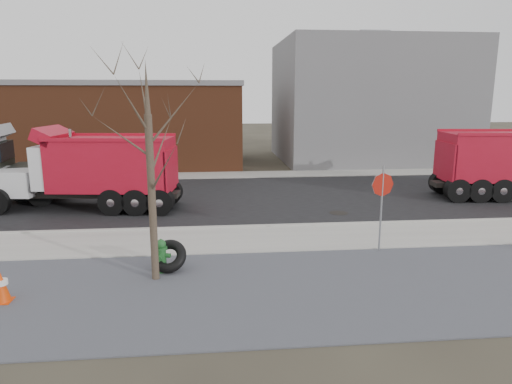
{
  "coord_description": "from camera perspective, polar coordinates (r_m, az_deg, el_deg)",
  "views": [
    {
      "loc": [
        -1.76,
        -13.26,
        4.42
      ],
      "look_at": [
        -0.4,
        0.88,
        1.4
      ],
      "focal_mm": 32.0,
      "sensor_mm": 36.0,
      "label": 1
    }
  ],
  "objects": [
    {
      "name": "ground",
      "position": [
        14.09,
        1.96,
        -6.29
      ],
      "size": [
        120.0,
        120.0,
        0.0
      ],
      "primitive_type": "plane",
      "color": "#383328",
      "rests_on": "ground"
    },
    {
      "name": "sidewalk",
      "position": [
        14.32,
        1.83,
        -5.86
      ],
      "size": [
        60.0,
        2.5,
        0.06
      ],
      "primitive_type": "cube",
      "color": "#9E9B93",
      "rests_on": "ground"
    },
    {
      "name": "gravel_verge",
      "position": [
        10.86,
        4.41,
        -11.98
      ],
      "size": [
        60.0,
        5.0,
        0.03
      ],
      "primitive_type": "cube",
      "color": "slate",
      "rests_on": "ground"
    },
    {
      "name": "stop_sign",
      "position": [
        13.34,
        15.49,
        -0.13
      ],
      "size": [
        0.67,
        0.16,
        2.5
      ],
      "rotation": [
        0.0,
        0.0,
        -0.2
      ],
      "color": "gray",
      "rests_on": "ground"
    },
    {
      "name": "building_grey",
      "position": [
        33.07,
        13.72,
        10.94
      ],
      "size": [
        12.0,
        10.0,
        8.0
      ],
      "color": "slate",
      "rests_on": "ground"
    },
    {
      "name": "far_sidewalk",
      "position": [
        25.7,
        -1.51,
        2.16
      ],
      "size": [
        60.0,
        2.0,
        0.06
      ],
      "primitive_type": "cube",
      "color": "#9E9B93",
      "rests_on": "ground"
    },
    {
      "name": "building_brick",
      "position": [
        31.41,
        -20.93,
        8.0
      ],
      "size": [
        20.2,
        8.2,
        5.3
      ],
      "color": "brown",
      "rests_on": "ground"
    },
    {
      "name": "road",
      "position": [
        20.13,
        -0.37,
        -0.65
      ],
      "size": [
        60.0,
        9.4,
        0.02
      ],
      "primitive_type": "cube",
      "color": "black",
      "rests_on": "ground"
    },
    {
      "name": "truck_tire",
      "position": [
        11.95,
        -10.85,
        -7.89
      ],
      "size": [
        1.06,
        0.97,
        0.83
      ],
      "color": "black",
      "rests_on": "ground"
    },
    {
      "name": "dump_truck_red_b",
      "position": [
        18.88,
        -20.03,
        2.79
      ],
      "size": [
        7.66,
        2.98,
        3.21
      ],
      "rotation": [
        0.0,
        0.0,
        3.03
      ],
      "color": "black",
      "rests_on": "ground"
    },
    {
      "name": "fire_hydrant",
      "position": [
        11.96,
        -11.74,
        -7.93
      ],
      "size": [
        0.49,
        0.48,
        0.86
      ],
      "rotation": [
        0.0,
        0.0,
        -0.25
      ],
      "color": "#2A6E34",
      "rests_on": "ground"
    },
    {
      "name": "curb",
      "position": [
        15.55,
        1.22,
        -4.31
      ],
      "size": [
        60.0,
        0.15,
        0.11
      ],
      "primitive_type": "cube",
      "color": "#9E9B93",
      "rests_on": "ground"
    },
    {
      "name": "bare_tree",
      "position": [
        10.82,
        -13.19,
        5.71
      ],
      "size": [
        3.2,
        3.2,
        5.2
      ],
      "color": "#382D23",
      "rests_on": "ground"
    },
    {
      "name": "traffic_cone_near",
      "position": [
        11.47,
        -29.29,
        -10.23
      ],
      "size": [
        0.4,
        0.4,
        0.76
      ],
      "color": "#DB3A06",
      "rests_on": "ground"
    }
  ]
}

